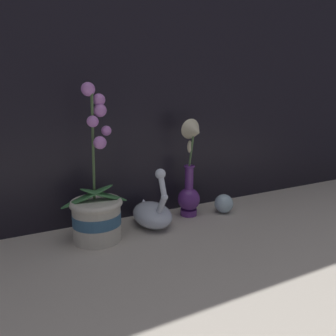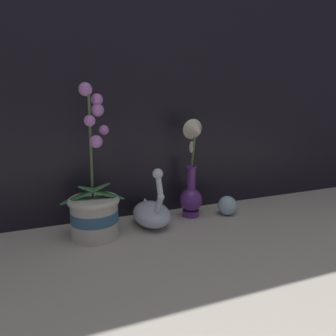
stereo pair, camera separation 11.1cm
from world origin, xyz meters
name	(u,v)px [view 2 (the right image)]	position (x,y,z in m)	size (l,w,h in m)	color
ground_plane	(173,237)	(0.00, 0.00, 0.00)	(2.80, 2.80, 0.00)	#BCB2A3
window_backdrop	(146,48)	(0.00, 0.25, 0.60)	(2.80, 0.03, 1.20)	black
orchid_potted_plant	(94,208)	(-0.23, 0.10, 0.10)	(0.21, 0.16, 0.48)	beige
swan_figurine	(151,212)	(-0.03, 0.12, 0.05)	(0.12, 0.21, 0.22)	silver
blue_vase	(192,179)	(0.13, 0.14, 0.14)	(0.08, 0.11, 0.36)	#602D7F
glass_sphere	(227,205)	(0.27, 0.11, 0.04)	(0.07, 0.07, 0.07)	silver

